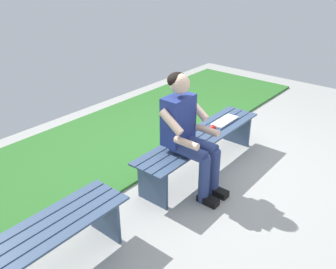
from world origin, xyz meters
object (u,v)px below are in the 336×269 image
object	(u,v)px
person_seated	(188,130)
book_open	(225,121)
bench_near	(201,143)
bench_far	(23,254)
apple	(213,129)

from	to	relation	value
person_seated	book_open	xyz separation A→B (m)	(-0.87, -0.09, -0.23)
bench_near	bench_far	distance (m)	2.18
bench_far	apple	xyz separation A→B (m)	(-2.33, 0.05, 0.14)
bench_far	person_seated	world-z (taller)	person_seated
person_seated	apple	xyz separation A→B (m)	(-0.55, -0.05, -0.20)
bench_far	book_open	xyz separation A→B (m)	(-2.65, 0.01, 0.11)
bench_near	person_seated	xyz separation A→B (m)	(0.40, 0.10, 0.34)
apple	person_seated	bearing A→B (deg)	5.16
book_open	bench_near	bearing A→B (deg)	-1.89
bench_near	bench_far	world-z (taller)	same
book_open	person_seated	bearing A→B (deg)	5.29
bench_far	book_open	distance (m)	2.65
bench_near	book_open	world-z (taller)	book_open
person_seated	book_open	size ratio (longest dim) A/B	2.99
apple	bench_near	bearing A→B (deg)	-18.63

